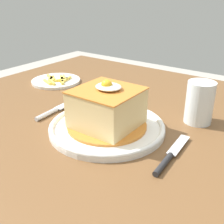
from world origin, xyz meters
TOP-DOWN VIEW (x-y plane):
  - dining_table at (0.00, 0.00)m, footprint 1.20×0.90m
  - main_plate at (-0.03, -0.09)m, footprint 0.27×0.27m
  - sandwich_meal at (-0.03, -0.09)m, footprint 0.19×0.19m
  - fork at (-0.21, -0.10)m, footprint 0.03×0.14m
  - knife at (0.14, -0.13)m, footprint 0.03×0.17m
  - drinking_glass at (0.13, 0.08)m, footprint 0.07×0.07m
  - side_plate_fries at (-0.39, 0.09)m, footprint 0.17×0.17m

SIDE VIEW (x-z plane):
  - dining_table at x=0.00m, z-range 0.26..0.98m
  - side_plate_fries at x=-0.39m, z-range 0.72..0.74m
  - fork at x=-0.21m, z-range 0.72..0.73m
  - knife at x=0.14m, z-range 0.72..0.73m
  - main_plate at x=-0.03m, z-range 0.72..0.74m
  - drinking_glass at x=0.13m, z-range 0.72..0.82m
  - sandwich_meal at x=-0.03m, z-range 0.72..0.84m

